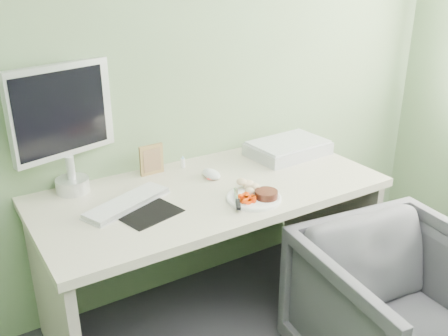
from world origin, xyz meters
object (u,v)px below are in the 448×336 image
scanner (288,149)px  desk_chair (398,313)px  plate (254,198)px  monitor (63,122)px  desk (211,222)px

scanner → desk_chair: scanner is taller
plate → monitor: size_ratio=0.42×
plate → desk_chair: plate is taller
plate → scanner: (0.47, 0.35, 0.03)m
plate → desk_chair: bearing=-56.7°
scanner → plate: bearing=-145.9°
plate → desk_chair: size_ratio=0.33×
plate → scanner: scanner is taller
plate → scanner: 0.59m
desk_chair → scanner: bearing=90.2°
desk → monitor: (-0.55, 0.32, 0.51)m
plate → monitor: bearing=141.2°
monitor → plate: bearing=-54.5°
plate → desk: bearing=115.5°
desk → desk_chair: size_ratio=2.17×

